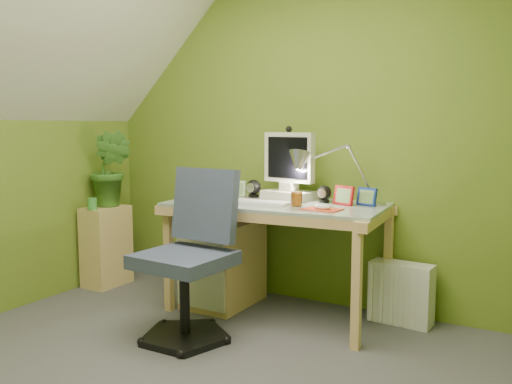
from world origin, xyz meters
The scene contains 20 objects.
wall_back centered at (0.00, 1.60, 1.20)m, with size 3.20×0.01×2.40m, color olive.
slope_ceiling centered at (-1.00, 0.00, 1.85)m, with size 1.10×3.20×1.10m, color white.
desk centered at (0.03, 1.23, 0.38)m, with size 1.41×0.71×0.76m, color tan, non-canonical shape.
monitor centered at (0.03, 1.41, 1.03)m, with size 0.40×0.23×0.54m, color beige, non-canonical shape.
speaker_left centered at (-0.24, 1.39, 0.82)m, with size 0.11×0.11×0.13m, color black, non-canonical shape.
speaker_right centered at (0.30, 1.39, 0.81)m, with size 0.09×0.09×0.11m, color black, non-canonical shape.
keyboard centered at (-0.05, 1.09, 0.77)m, with size 0.44×0.14×0.02m, color white.
mousepad centered at (0.41, 1.09, 0.76)m, with size 0.22×0.16×0.01m, color #DA4322.
mouse centered at (0.41, 1.09, 0.77)m, with size 0.11×0.07×0.04m, color white.
amber_tumbler centered at (0.21, 1.15, 0.80)m, with size 0.07×0.07×0.09m, color brown.
candle_cluster centered at (-0.57, 1.24, 0.81)m, with size 0.15×0.14×0.12m, color red, non-canonical shape.
photo_frame_red centered at (0.45, 1.35, 0.82)m, with size 0.14×0.02×0.12m, color red.
photo_frame_blue centered at (0.59, 1.39, 0.81)m, with size 0.13×0.02×0.11m, color navy.
photo_frame_green centered at (-0.37, 1.37, 0.81)m, with size 0.13×0.02×0.11m, color #AFD593.
desk_lamp centered at (0.48, 1.41, 1.04)m, with size 0.53×0.23×0.56m, color silver, non-canonical shape.
side_ledge centered at (-1.45, 1.15, 0.31)m, with size 0.23×0.36×0.63m, color #D7B571.
potted_plant centered at (-1.43, 1.20, 0.93)m, with size 0.33×0.26×0.60m, color #396E24.
green_cup centered at (-1.43, 1.00, 0.67)m, with size 0.07×0.07×0.09m, color green.
task_chair centered at (-0.23, 0.55, 0.51)m, with size 0.56×0.56×1.01m, color #38415C, non-canonical shape.
radiator centered at (0.81, 1.46, 0.20)m, with size 0.39×0.16×0.39m, color silver.
Camera 1 is at (1.66, -1.92, 1.26)m, focal length 38.00 mm.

